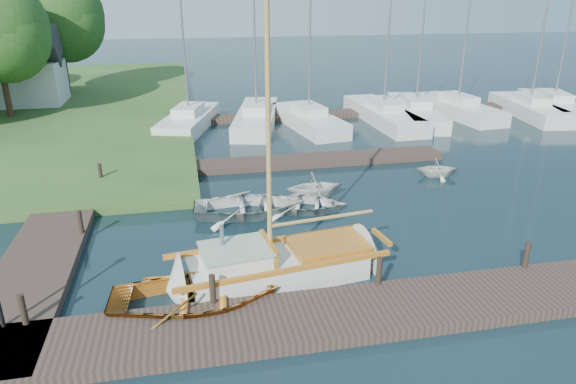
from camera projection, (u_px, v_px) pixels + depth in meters
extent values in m
plane|color=black|center=(288.00, 223.00, 18.47)|extent=(160.00, 160.00, 0.00)
cube|color=#332620|center=(336.00, 316.00, 12.94)|extent=(18.00, 2.20, 0.30)
cube|color=#332620|center=(63.00, 215.00, 18.73)|extent=(2.20, 18.00, 0.30)
cube|color=#332620|center=(301.00, 161.00, 24.71)|extent=(14.00, 1.60, 0.30)
cube|color=#332620|center=(384.00, 111.00, 34.88)|extent=(30.00, 1.60, 0.30)
cylinder|color=black|center=(23.00, 309.00, 12.24)|extent=(0.16, 0.16, 0.80)
cylinder|color=black|center=(213.00, 289.00, 13.09)|extent=(0.16, 0.16, 0.80)
cylinder|color=black|center=(379.00, 271.00, 13.93)|extent=(0.16, 0.16, 0.80)
cylinder|color=black|center=(527.00, 255.00, 14.78)|extent=(0.16, 0.16, 0.80)
cylinder|color=black|center=(80.00, 222.00, 16.89)|extent=(0.16, 0.16, 0.80)
cylinder|color=black|center=(100.00, 173.00, 21.45)|extent=(0.16, 0.16, 0.80)
cube|color=beige|center=(277.00, 271.00, 14.87)|extent=(5.23, 2.67, 0.90)
cone|color=beige|center=(371.00, 254.00, 15.82)|extent=(1.56, 2.12, 1.96)
cone|color=beige|center=(174.00, 289.00, 13.95)|extent=(1.26, 2.08, 1.96)
cube|color=#9A6519|center=(267.00, 241.00, 15.51)|extent=(6.16, 0.98, 0.14)
cube|color=#9A6519|center=(288.00, 271.00, 13.86)|extent=(6.16, 0.98, 0.14)
cube|color=#9A6519|center=(382.00, 237.00, 15.75)|extent=(0.27, 1.11, 0.14)
cube|color=beige|center=(236.00, 257.00, 14.25)|extent=(1.98, 1.64, 0.44)
cube|color=#98B098|center=(236.00, 249.00, 14.16)|extent=(2.09, 1.75, 0.08)
cube|color=#9A6519|center=(268.00, 249.00, 14.52)|extent=(0.31, 1.40, 0.60)
cylinder|color=slate|center=(222.00, 235.00, 14.21)|extent=(0.12, 0.12, 0.60)
cube|color=#9A6519|center=(328.00, 245.00, 15.17)|extent=(2.39, 1.79, 0.20)
cylinder|color=olive|center=(268.00, 113.00, 13.11)|extent=(0.14, 0.14, 8.40)
cylinder|color=olive|center=(323.00, 218.00, 14.78)|extent=(3.18, 0.54, 0.10)
imported|color=#9A6519|center=(195.00, 293.00, 13.37)|extent=(4.60, 3.43, 0.91)
imported|color=beige|center=(249.00, 204.00, 19.06)|extent=(4.26, 3.18, 0.84)
imported|color=beige|center=(315.00, 184.00, 20.49)|extent=(2.33, 2.03, 1.19)
imported|color=beige|center=(303.00, 202.00, 19.44)|extent=(3.77, 3.16, 0.67)
imported|color=beige|center=(438.00, 166.00, 22.93)|extent=(2.11, 1.92, 0.96)
cube|color=beige|center=(189.00, 121.00, 31.03)|extent=(4.20, 7.50, 0.90)
cube|color=beige|center=(188.00, 110.00, 30.77)|extent=(2.07, 2.81, 0.50)
cylinder|color=slate|center=(182.00, 30.00, 29.09)|extent=(0.12, 0.12, 9.68)
cube|color=beige|center=(256.00, 118.00, 31.84)|extent=(4.16, 9.05, 0.90)
cube|color=beige|center=(256.00, 107.00, 31.58)|extent=(2.07, 3.31, 0.50)
cylinder|color=slate|center=(255.00, 38.00, 30.09)|extent=(0.12, 0.12, 8.64)
cube|color=beige|center=(309.00, 120.00, 31.25)|extent=(3.35, 7.60, 0.90)
cube|color=beige|center=(309.00, 109.00, 31.00)|extent=(1.80, 2.76, 0.50)
cylinder|color=slate|center=(310.00, 27.00, 29.27)|extent=(0.12, 0.12, 9.98)
cube|color=beige|center=(383.00, 115.00, 32.62)|extent=(2.45, 9.07, 0.90)
cube|color=beige|center=(384.00, 104.00, 32.36)|extent=(1.49, 3.19, 0.50)
cylinder|color=slate|center=(390.00, 20.00, 30.53)|extent=(0.12, 0.12, 10.54)
cube|color=beige|center=(415.00, 112.00, 33.45)|extent=(4.03, 9.22, 0.90)
cube|color=beige|center=(416.00, 101.00, 33.19)|extent=(2.02, 3.36, 0.50)
cylinder|color=slate|center=(424.00, 16.00, 31.28)|extent=(0.12, 0.12, 10.97)
cube|color=beige|center=(457.00, 109.00, 34.31)|extent=(3.01, 8.06, 0.90)
cube|color=beige|center=(459.00, 98.00, 34.06)|extent=(1.68, 2.89, 0.50)
cylinder|color=slate|center=(469.00, 13.00, 32.10)|extent=(0.12, 0.12, 11.20)
cube|color=beige|center=(529.00, 109.00, 34.21)|extent=(3.33, 8.19, 0.90)
cube|color=beige|center=(531.00, 99.00, 33.95)|extent=(1.79, 2.96, 0.50)
cylinder|color=slate|center=(544.00, 27.00, 32.30)|extent=(0.12, 0.12, 9.52)
cube|color=beige|center=(553.00, 106.00, 35.20)|extent=(4.45, 8.56, 0.90)
cube|color=beige|center=(555.00, 95.00, 34.94)|extent=(2.16, 3.17, 0.50)
cylinder|color=slate|center=(570.00, 19.00, 33.13)|extent=(0.12, 0.12, 10.42)
cube|color=silver|center=(24.00, 83.00, 35.20)|extent=(5.00, 4.00, 2.80)
cube|color=#2F3034|center=(17.00, 46.00, 34.31)|extent=(5.25, 2.88, 2.88)
cylinder|color=#332114|center=(6.00, 89.00, 31.44)|extent=(0.36, 0.36, 3.42)
sphere|color=#204318|center=(3.00, 37.00, 30.15)|extent=(5.32, 5.32, 5.32)
cylinder|color=#332114|center=(65.00, 68.00, 39.06)|extent=(0.36, 0.36, 3.67)
sphere|color=#204318|center=(57.00, 16.00, 37.68)|extent=(6.73, 6.73, 6.73)
sphere|color=#204318|center=(65.00, 23.00, 37.69)|extent=(5.71, 5.71, 5.71)
sphere|color=#204318|center=(51.00, 5.00, 37.71)|extent=(6.12, 6.12, 6.12)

